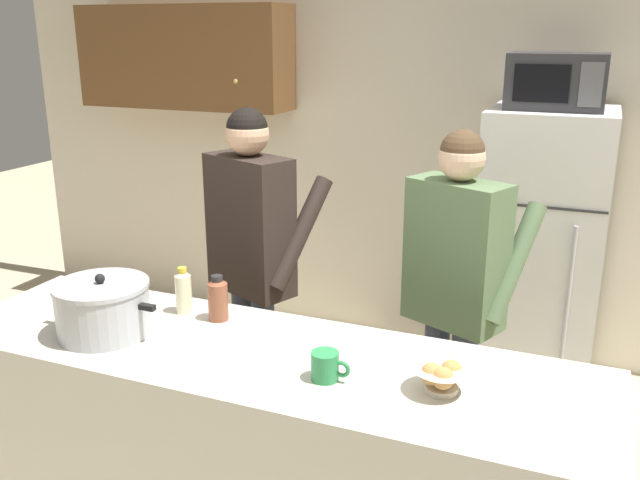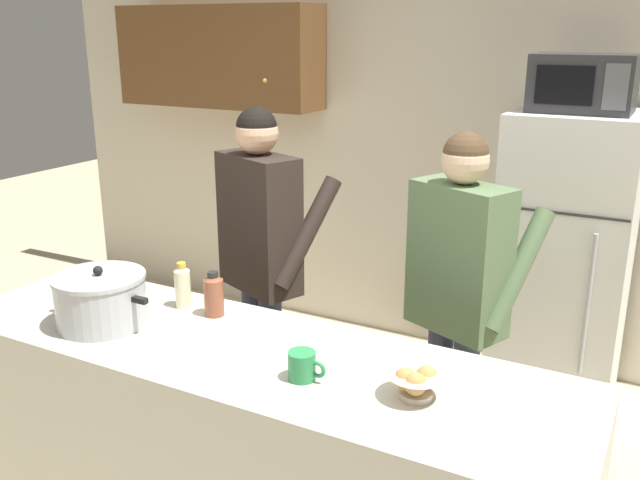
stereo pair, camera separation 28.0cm
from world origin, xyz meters
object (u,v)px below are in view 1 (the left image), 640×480
(refrigerator, at_px, (540,255))
(microwave, at_px, (557,81))
(cooking_pot, at_px, (103,308))
(empty_bowl, at_px, (97,287))
(coffee_mug, at_px, (326,366))
(person_near_pot, at_px, (252,243))
(bread_bowl, at_px, (442,377))
(person_by_sink, at_px, (456,274))
(bottle_near_edge, at_px, (218,298))
(bottle_mid_counter, at_px, (183,291))

(refrigerator, relative_size, microwave, 3.34)
(cooking_pot, relative_size, empty_bowl, 2.09)
(microwave, relative_size, coffee_mug, 3.66)
(person_near_pot, relative_size, bread_bowl, 8.84)
(person_by_sink, bearing_deg, refrigerator, 75.80)
(person_near_pot, height_order, empty_bowl, person_near_pot)
(microwave, xyz_separation_m, coffee_mug, (-0.49, -1.93, -0.77))
(person_near_pot, height_order, bottle_near_edge, person_near_pot)
(refrigerator, xyz_separation_m, person_near_pot, (-1.21, -1.08, 0.24))
(bottle_near_edge, bearing_deg, person_near_pot, 105.13)
(microwave, relative_size, bottle_near_edge, 2.66)
(microwave, bearing_deg, person_by_sink, -104.49)
(bottle_near_edge, distance_m, bottle_mid_counter, 0.16)
(empty_bowl, distance_m, bottle_mid_counter, 0.43)
(person_by_sink, relative_size, empty_bowl, 7.42)
(refrigerator, relative_size, person_by_sink, 0.99)
(empty_bowl, bearing_deg, cooking_pot, -46.49)
(cooking_pot, bearing_deg, bread_bowl, 2.34)
(coffee_mug, bearing_deg, cooking_pot, 179.32)
(coffee_mug, distance_m, bottle_near_edge, 0.63)
(coffee_mug, relative_size, empty_bowl, 0.60)
(microwave, bearing_deg, bottle_near_edge, -122.65)
(microwave, height_order, person_near_pot, microwave)
(coffee_mug, height_order, bottle_mid_counter, bottle_mid_counter)
(person_near_pot, bearing_deg, refrigerator, 41.81)
(person_near_pot, relative_size, bottle_near_edge, 9.25)
(bottle_mid_counter, bearing_deg, cooking_pot, -119.78)
(microwave, distance_m, bread_bowl, 2.02)
(refrigerator, height_order, bread_bowl, refrigerator)
(bread_bowl, height_order, empty_bowl, bread_bowl)
(refrigerator, height_order, microwave, microwave)
(bread_bowl, xyz_separation_m, bottle_mid_counter, (-1.08, 0.23, 0.04))
(coffee_mug, height_order, bread_bowl, bread_bowl)
(refrigerator, distance_m, cooking_pot, 2.39)
(refrigerator, distance_m, coffee_mug, 2.02)
(microwave, bearing_deg, coffee_mug, -104.30)
(empty_bowl, bearing_deg, person_by_sink, 24.10)
(person_by_sink, distance_m, bottle_near_edge, 1.01)
(person_by_sink, height_order, cooking_pot, person_by_sink)
(cooking_pot, height_order, bread_bowl, cooking_pot)
(bread_bowl, bearing_deg, microwave, 86.01)
(refrigerator, relative_size, cooking_pot, 3.52)
(microwave, height_order, bottle_near_edge, microwave)
(refrigerator, distance_m, person_near_pot, 1.64)
(coffee_mug, bearing_deg, bottle_near_edge, 153.23)
(refrigerator, xyz_separation_m, bread_bowl, (-0.13, -1.89, 0.17))
(coffee_mug, distance_m, bottle_mid_counter, 0.78)
(person_by_sink, relative_size, bread_bowl, 8.57)
(bread_bowl, bearing_deg, person_by_sink, 98.91)
(refrigerator, height_order, empty_bowl, refrigerator)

